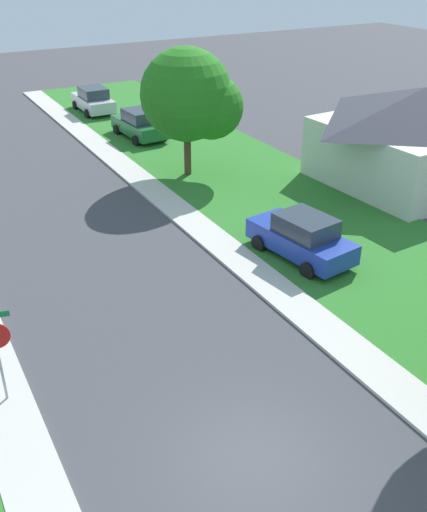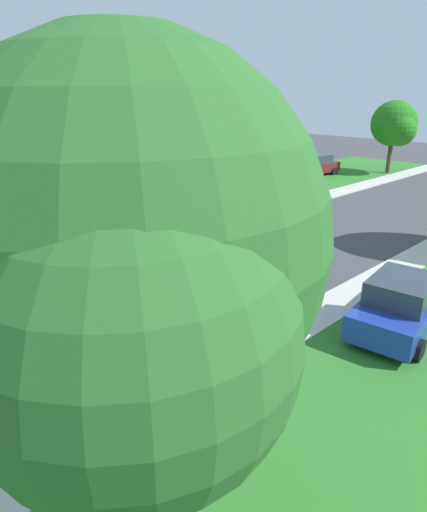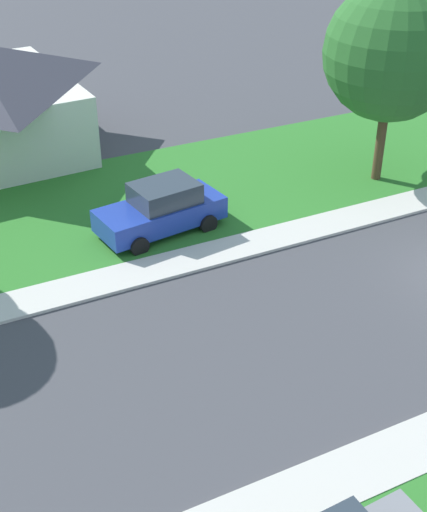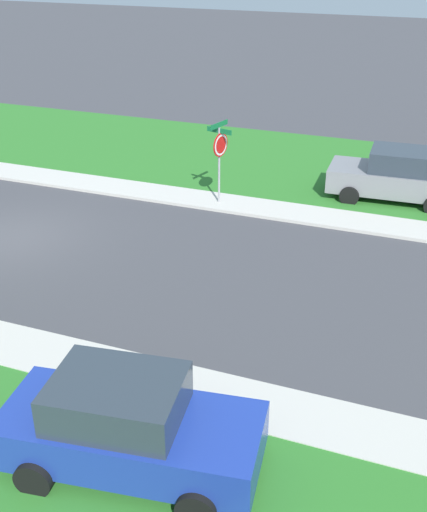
{
  "view_description": "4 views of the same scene",
  "coord_description": "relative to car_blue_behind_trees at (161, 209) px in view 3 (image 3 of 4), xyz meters",
  "views": [
    {
      "loc": [
        -5.64,
        -8.21,
        10.73
      ],
      "look_at": [
        2.77,
        6.95,
        1.4
      ],
      "focal_mm": 41.48,
      "sensor_mm": 36.0,
      "label": 1
    },
    {
      "loc": [
        11.49,
        -4.49,
        6.73
      ],
      "look_at": [
        1.16,
        5.35,
        1.4
      ],
      "focal_mm": 31.09,
      "sensor_mm": 36.0,
      "label": 2
    },
    {
      "loc": [
        -12.55,
        15.2,
        11.79
      ],
      "look_at": [
        2.6,
        7.67,
        1.4
      ],
      "focal_mm": 49.03,
      "sensor_mm": 36.0,
      "label": 3
    },
    {
      "loc": [
        13.96,
        11.73,
        8.11
      ],
      "look_at": [
        1.57,
        6.98,
        1.4
      ],
      "focal_mm": 45.22,
      "sensor_mm": 36.0,
      "label": 4
    }
  ],
  "objects": [
    {
      "name": "sidewalk_east",
      "position": [
        -2.16,
        4.5,
        -0.82
      ],
      "size": [
        1.4,
        56.0,
        0.1
      ],
      "primitive_type": "cube",
      "color": "beige",
      "rests_on": "ground"
    },
    {
      "name": "lawn_east",
      "position": [
        2.54,
        4.5,
        -0.83
      ],
      "size": [
        8.0,
        56.0,
        0.08
      ],
      "primitive_type": "cube",
      "color": "#2D7528",
      "rests_on": "ground"
    },
    {
      "name": "car_blue_behind_trees",
      "position": [
        0.0,
        0.0,
        0.0
      ],
      "size": [
        2.47,
        4.51,
        1.76
      ],
      "color": "#1E389E",
      "rests_on": "ground"
    },
    {
      "name": "tree_sidewalk_near",
      "position": [
        0.35,
        -9.27,
        3.96
      ],
      "size": [
        5.34,
        4.96,
        7.49
      ],
      "color": "#4C3823",
      "rests_on": "ground"
    }
  ]
}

